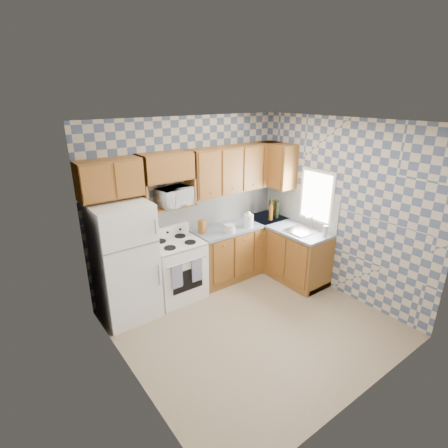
{
  "coord_description": "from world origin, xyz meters",
  "views": [
    {
      "loc": [
        -2.74,
        -3.01,
        3.01
      ],
      "look_at": [
        0.05,
        0.75,
        1.25
      ],
      "focal_mm": 28.0,
      "sensor_mm": 36.0,
      "label": 1
    }
  ],
  "objects_px": {
    "stove_body": "(177,270)",
    "electric_kettle": "(248,221)",
    "microwave": "(174,197)",
    "refrigerator": "(125,262)"
  },
  "relations": [
    {
      "from": "stove_body",
      "to": "refrigerator",
      "type": "bearing_deg",
      "value": -178.22
    },
    {
      "from": "refrigerator",
      "to": "microwave",
      "type": "xyz_separation_m",
      "value": [
        0.89,
        0.13,
        0.74
      ]
    },
    {
      "from": "stove_body",
      "to": "microwave",
      "type": "bearing_deg",
      "value": 52.38
    },
    {
      "from": "stove_body",
      "to": "microwave",
      "type": "relative_size",
      "value": 1.85
    },
    {
      "from": "refrigerator",
      "to": "stove_body",
      "type": "bearing_deg",
      "value": 1.78
    },
    {
      "from": "stove_body",
      "to": "electric_kettle",
      "type": "xyz_separation_m",
      "value": [
        1.29,
        -0.17,
        0.58
      ]
    },
    {
      "from": "microwave",
      "to": "electric_kettle",
      "type": "height_order",
      "value": "microwave"
    },
    {
      "from": "stove_body",
      "to": "microwave",
      "type": "xyz_separation_m",
      "value": [
        0.08,
        0.1,
        1.13
      ]
    },
    {
      "from": "microwave",
      "to": "stove_body",
      "type": "bearing_deg",
      "value": -135.94
    },
    {
      "from": "stove_body",
      "to": "electric_kettle",
      "type": "distance_m",
      "value": 1.42
    }
  ]
}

